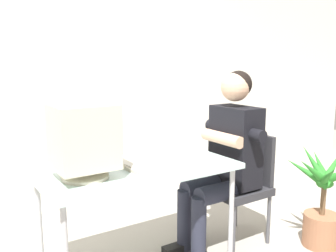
{
  "coord_description": "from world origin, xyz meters",
  "views": [
    {
      "loc": [
        -1.13,
        -2.11,
        1.45
      ],
      "look_at": [
        0.24,
        0.0,
        1.0
      ],
      "focal_mm": 39.64,
      "sensor_mm": 36.0,
      "label": 1
    }
  ],
  "objects_px": {
    "keyboard": "(135,165)",
    "person_seated": "(226,152)",
    "crt_monitor": "(84,138)",
    "office_chair": "(242,181)",
    "desk": "(138,175)",
    "potted_plant": "(323,202)"
  },
  "relations": [
    {
      "from": "crt_monitor",
      "to": "keyboard",
      "type": "relative_size",
      "value": 1.0
    },
    {
      "from": "potted_plant",
      "to": "person_seated",
      "type": "bearing_deg",
      "value": 144.81
    },
    {
      "from": "potted_plant",
      "to": "crt_monitor",
      "type": "bearing_deg",
      "value": 166.44
    },
    {
      "from": "desk",
      "to": "keyboard",
      "type": "bearing_deg",
      "value": -166.62
    },
    {
      "from": "keyboard",
      "to": "person_seated",
      "type": "height_order",
      "value": "person_seated"
    },
    {
      "from": "keyboard",
      "to": "potted_plant",
      "type": "distance_m",
      "value": 1.53
    },
    {
      "from": "keyboard",
      "to": "potted_plant",
      "type": "bearing_deg",
      "value": -18.45
    },
    {
      "from": "office_chair",
      "to": "potted_plant",
      "type": "bearing_deg",
      "value": -44.74
    },
    {
      "from": "keyboard",
      "to": "person_seated",
      "type": "distance_m",
      "value": 0.77
    },
    {
      "from": "keyboard",
      "to": "person_seated",
      "type": "bearing_deg",
      "value": -2.06
    },
    {
      "from": "potted_plant",
      "to": "keyboard",
      "type": "bearing_deg",
      "value": 161.55
    },
    {
      "from": "office_chair",
      "to": "potted_plant",
      "type": "distance_m",
      "value": 0.64
    },
    {
      "from": "desk",
      "to": "crt_monitor",
      "type": "relative_size",
      "value": 2.94
    },
    {
      "from": "keyboard",
      "to": "office_chair",
      "type": "xyz_separation_m",
      "value": [
        0.95,
        -0.03,
        -0.27
      ]
    },
    {
      "from": "desk",
      "to": "person_seated",
      "type": "xyz_separation_m",
      "value": [
        0.75,
        -0.03,
        0.06
      ]
    },
    {
      "from": "keyboard",
      "to": "crt_monitor",
      "type": "bearing_deg",
      "value": -173.01
    },
    {
      "from": "desk",
      "to": "person_seated",
      "type": "bearing_deg",
      "value": -2.63
    },
    {
      "from": "office_chair",
      "to": "person_seated",
      "type": "xyz_separation_m",
      "value": [
        -0.18,
        -0.0,
        0.26
      ]
    },
    {
      "from": "desk",
      "to": "office_chair",
      "type": "bearing_deg",
      "value": -2.12
    },
    {
      "from": "desk",
      "to": "crt_monitor",
      "type": "xyz_separation_m",
      "value": [
        -0.38,
        -0.05,
        0.3
      ]
    },
    {
      "from": "crt_monitor",
      "to": "keyboard",
      "type": "xyz_separation_m",
      "value": [
        0.35,
        0.04,
        -0.23
      ]
    },
    {
      "from": "person_seated",
      "to": "potted_plant",
      "type": "height_order",
      "value": "person_seated"
    }
  ]
}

